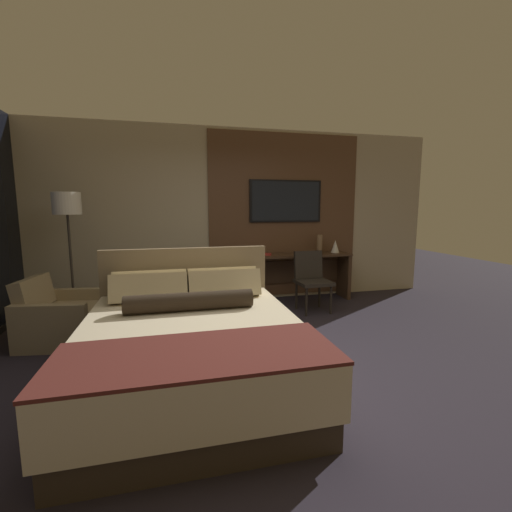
{
  "coord_description": "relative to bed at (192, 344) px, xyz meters",
  "views": [
    {
      "loc": [
        -0.87,
        -2.96,
        1.54
      ],
      "look_at": [
        0.12,
        1.1,
        0.95
      ],
      "focal_mm": 24.0,
      "sensor_mm": 36.0,
      "label": 1
    }
  ],
  "objects": [
    {
      "name": "desk_chair",
      "position": [
        1.86,
        1.79,
        0.18
      ],
      "size": [
        0.5,
        0.5,
        0.89
      ],
      "rotation": [
        0.0,
        0.0,
        0.04
      ],
      "color": "#28231E",
      "rests_on": "ground_plane"
    },
    {
      "name": "desk",
      "position": [
        1.71,
        2.4,
        0.18
      ],
      "size": [
        2.06,
        0.45,
        0.78
      ],
      "color": "#422D1E",
      "rests_on": "ground_plane"
    },
    {
      "name": "book",
      "position": [
        1.29,
        2.34,
        0.44
      ],
      "size": [
        0.26,
        0.22,
        0.03
      ],
      "color": "maroon",
      "rests_on": "desk"
    },
    {
      "name": "tv",
      "position": [
        1.71,
        2.57,
        1.29
      ],
      "size": [
        1.23,
        0.04,
        0.69
      ],
      "color": "black"
    },
    {
      "name": "vase_tall",
      "position": [
        2.26,
        2.38,
        0.58
      ],
      "size": [
        0.09,
        0.09,
        0.3
      ],
      "color": "#846647",
      "rests_on": "desk"
    },
    {
      "name": "vase_short",
      "position": [
        2.54,
        2.37,
        0.53
      ],
      "size": [
        0.14,
        0.14,
        0.21
      ],
      "color": "silver",
      "rests_on": "desk"
    },
    {
      "name": "floor_lamp",
      "position": [
        -1.43,
        1.91,
        1.1
      ],
      "size": [
        0.34,
        0.34,
        1.73
      ],
      "color": "#282623",
      "rests_on": "ground_plane"
    },
    {
      "name": "ground_plane",
      "position": [
        0.73,
        0.05,
        -0.35
      ],
      "size": [
        16.0,
        16.0,
        0.0
      ],
      "primitive_type": "plane",
      "color": "#28232D"
    },
    {
      "name": "bed",
      "position": [
        0.0,
        0.0,
        0.0
      ],
      "size": [
        1.83,
        2.17,
        1.09
      ],
      "color": "#33281E",
      "rests_on": "ground_plane"
    },
    {
      "name": "wall_back_tv_panel",
      "position": [
        0.88,
        2.64,
        1.05
      ],
      "size": [
        7.2,
        0.09,
        2.8
      ],
      "color": "#BCAD8E",
      "rests_on": "ground_plane"
    },
    {
      "name": "armchair_by_window",
      "position": [
        -1.42,
        1.34,
        -0.1
      ],
      "size": [
        0.91,
        0.92,
        0.76
      ],
      "rotation": [
        0.0,
        0.0,
        1.42
      ],
      "color": "#998460",
      "rests_on": "ground_plane"
    }
  ]
}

